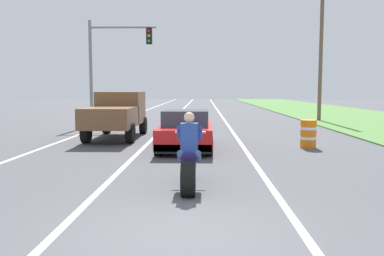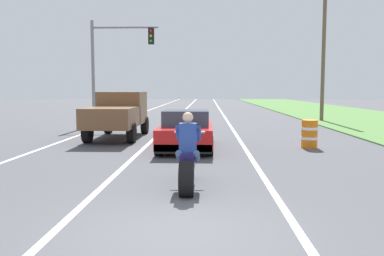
{
  "view_description": "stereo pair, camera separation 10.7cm",
  "coord_description": "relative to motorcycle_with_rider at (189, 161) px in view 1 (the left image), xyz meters",
  "views": [
    {
      "loc": [
        0.34,
        -5.56,
        2.09
      ],
      "look_at": [
        0.02,
        5.72,
        1.0
      ],
      "focal_mm": 37.55,
      "sensor_mm": 36.0,
      "label": 1
    },
    {
      "loc": [
        0.44,
        -5.55,
        2.09
      ],
      "look_at": [
        0.02,
        5.72,
        1.0
      ],
      "focal_mm": 37.55,
      "sensor_mm": 36.0,
      "label": 2
    }
  ],
  "objects": [
    {
      "name": "traffic_light_mast_near",
      "position": [
        -5.02,
        14.79,
        3.35
      ],
      "size": [
        3.88,
        0.34,
        6.0
      ],
      "color": "gray",
      "rests_on": "ground"
    },
    {
      "name": "lane_stripe_centre_dashed",
      "position": [
        -1.85,
        17.28,
        -0.59
      ],
      "size": [
        0.14,
        120.0,
        0.01
      ],
      "primitive_type": "cube",
      "color": "white",
      "rests_on": "ground"
    },
    {
      "name": "ground_plane",
      "position": [
        -0.05,
        -2.72,
        -0.59
      ],
      "size": [
        160.0,
        160.0,
        0.0
      ],
      "primitive_type": "plane",
      "color": "#4C4C51"
    },
    {
      "name": "lane_stripe_right_solid",
      "position": [
        1.75,
        17.28,
        -0.59
      ],
      "size": [
        0.14,
        120.0,
        0.01
      ],
      "primitive_type": "cube",
      "color": "white",
      "rests_on": "ground"
    },
    {
      "name": "motorcycle_with_rider",
      "position": [
        0.0,
        0.0,
        0.0
      ],
      "size": [
        0.7,
        2.21,
        1.62
      ],
      "color": "black",
      "rests_on": "ground"
    },
    {
      "name": "pickup_truck_left_lane_brown",
      "position": [
        -3.41,
        8.77,
        0.51
      ],
      "size": [
        2.02,
        4.8,
        1.98
      ],
      "color": "brown",
      "rests_on": "ground"
    },
    {
      "name": "construction_barrel_nearest",
      "position": [
        4.07,
        6.12,
        -0.09
      ],
      "size": [
        0.58,
        0.58,
        1.0
      ],
      "color": "orange",
      "rests_on": "ground"
    },
    {
      "name": "sports_car_red",
      "position": [
        -0.32,
        5.75,
        0.04
      ],
      "size": [
        1.84,
        4.3,
        1.37
      ],
      "color": "red",
      "rests_on": "ground"
    },
    {
      "name": "lane_stripe_left_solid",
      "position": [
        -5.45,
        17.28,
        -0.59
      ],
      "size": [
        0.14,
        120.0,
        0.01
      ],
      "primitive_type": "cube",
      "color": "white",
      "rests_on": "ground"
    },
    {
      "name": "utility_pole_roadside",
      "position": [
        7.95,
        18.38,
        3.48
      ],
      "size": [
        0.24,
        0.24,
        8.14
      ],
      "primitive_type": "cylinder",
      "color": "brown",
      "rests_on": "ground"
    }
  ]
}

